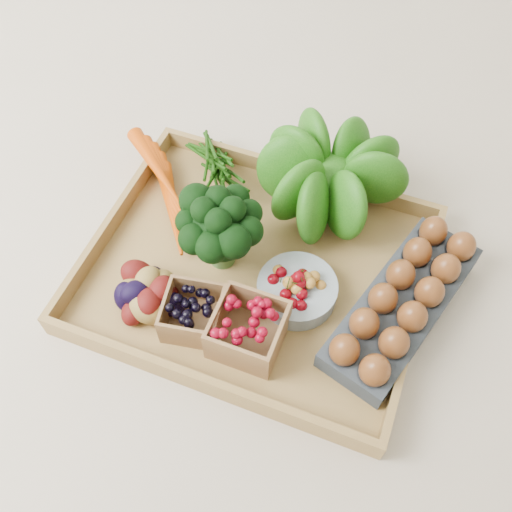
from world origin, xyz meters
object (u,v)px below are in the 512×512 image
(broccoli, at_px, (221,240))
(egg_carton, at_px, (402,306))
(cherry_bowl, at_px, (297,290))
(tray, at_px, (256,273))

(broccoli, relative_size, egg_carton, 0.45)
(broccoli, distance_m, cherry_bowl, 0.15)
(cherry_bowl, distance_m, egg_carton, 0.17)
(cherry_bowl, xyz_separation_m, egg_carton, (0.17, 0.03, 0.00))
(egg_carton, bearing_deg, cherry_bowl, -152.03)
(tray, relative_size, egg_carton, 1.69)
(cherry_bowl, height_order, egg_carton, egg_carton)
(cherry_bowl, bearing_deg, egg_carton, 11.23)
(broccoli, xyz_separation_m, cherry_bowl, (0.14, -0.02, -0.04))
(broccoli, distance_m, egg_carton, 0.31)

